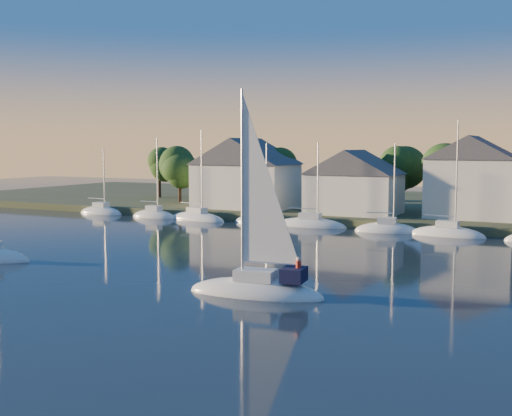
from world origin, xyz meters
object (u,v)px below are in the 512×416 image
Objects in this scene: clubhouse_centre at (354,181)px; hero_sailboat at (258,286)px; clubhouse_east at (472,176)px; clubhouse_west at (246,172)px.

clubhouse_centre is 42.40m from hero_sailboat.
clubhouse_east reaches higher than clubhouse_centre.
clubhouse_centre is 0.81× the size of hero_sailboat.
hero_sailboat is at bearing -80.22° from clubhouse_centre.
hero_sailboat is (23.16, -42.54, -5.34)m from clubhouse_west.
hero_sailboat is at bearing -61.44° from clubhouse_west.
clubhouse_centre is at bearing -171.87° from clubhouse_east.
clubhouse_west reaches higher than clubhouse_centre.
clubhouse_east is (30.00, 1.00, 0.07)m from clubhouse_west.
clubhouse_centre is (16.00, -1.00, -0.80)m from clubhouse_west.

